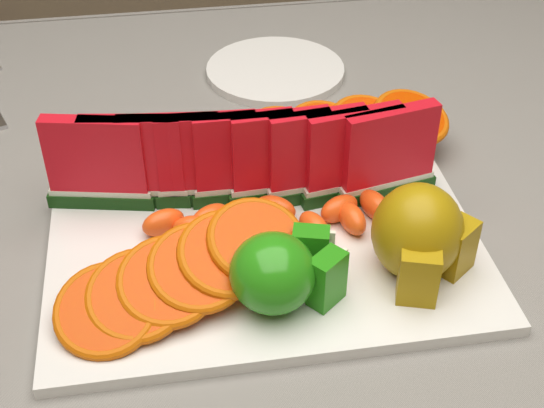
{
  "coord_description": "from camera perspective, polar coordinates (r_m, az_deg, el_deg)",
  "views": [
    {
      "loc": [
        0.01,
        -0.58,
        1.23
      ],
      "look_at": [
        0.1,
        -0.05,
        0.81
      ],
      "focal_mm": 50.0,
      "sensor_mm": 36.0,
      "label": 1
    }
  ],
  "objects": [
    {
      "name": "orange_fan_back",
      "position": [
        0.81,
        0.65,
        5.15
      ],
      "size": [
        0.39,
        0.12,
        0.05
      ],
      "color": "#D24500",
      "rests_on": "platter"
    },
    {
      "name": "tablecloth",
      "position": [
        0.78,
        -7.51,
        -4.02
      ],
      "size": [
        1.53,
        1.03,
        0.2
      ],
      "color": "slate",
      "rests_on": "table"
    },
    {
      "name": "tangerine_segments",
      "position": [
        0.71,
        0.08,
        -1.1
      ],
      "size": [
        0.24,
        0.08,
        0.03
      ],
      "color": "orange",
      "rests_on": "platter"
    },
    {
      "name": "platter",
      "position": [
        0.72,
        -0.62,
        -2.77
      ],
      "size": [
        0.4,
        0.3,
        0.01
      ],
      "color": "silver",
      "rests_on": "tablecloth"
    },
    {
      "name": "table",
      "position": [
        0.82,
        -7.16,
        -7.28
      ],
      "size": [
        1.4,
        0.9,
        0.75
      ],
      "color": "#482F1B",
      "rests_on": "ground"
    },
    {
      "name": "orange_fan_front",
      "position": [
        0.64,
        -6.67,
        -5.27
      ],
      "size": [
        0.24,
        0.15,
        0.06
      ],
      "color": "#D24500",
      "rests_on": "platter"
    },
    {
      "name": "side_plate",
      "position": [
        1.0,
        0.25,
        10.03
      ],
      "size": [
        0.23,
        0.23,
        0.01
      ],
      "color": "silver",
      "rests_on": "tablecloth"
    },
    {
      "name": "apple_cluster",
      "position": [
        0.63,
        0.68,
        -5.12
      ],
      "size": [
        0.11,
        0.09,
        0.07
      ],
      "color": "#3B841D",
      "rests_on": "platter"
    },
    {
      "name": "watermelon_row",
      "position": [
        0.73,
        -2.12,
        3.28
      ],
      "size": [
        0.39,
        0.07,
        0.1
      ],
      "color": "#153D10",
      "rests_on": "platter"
    },
    {
      "name": "pear_cluster",
      "position": [
        0.67,
        11.07,
        -2.35
      ],
      "size": [
        0.1,
        0.1,
        0.09
      ],
      "color": "olive",
      "rests_on": "platter"
    }
  ]
}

